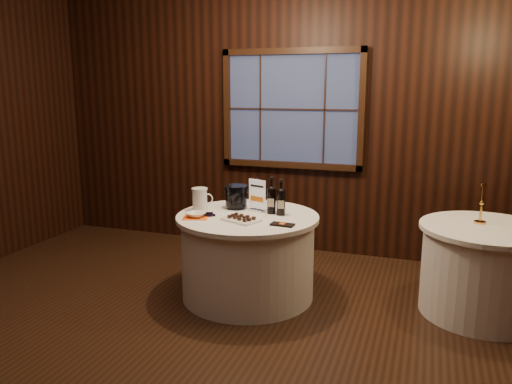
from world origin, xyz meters
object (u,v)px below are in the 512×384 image
at_px(port_bottle_left, 272,198).
at_px(ice_bucket, 236,196).
at_px(port_bottle_right, 281,200).
at_px(grape_bunch, 209,215).
at_px(main_table, 248,256).
at_px(cracker_bowl, 196,215).
at_px(side_table, 483,270).
at_px(chocolate_plate, 241,219).
at_px(glass_pitcher, 200,199).
at_px(sign_stand, 258,200).
at_px(chocolate_box, 282,225).
at_px(brass_candlestick, 481,209).

relative_size(port_bottle_left, ice_bucket, 1.52).
bearing_deg(port_bottle_right, grape_bunch, -171.06).
distance_m(main_table, cracker_bowl, 0.62).
bearing_deg(side_table, chocolate_plate, -165.77).
relative_size(chocolate_plate, glass_pitcher, 1.74).
relative_size(sign_stand, cracker_bowl, 1.86).
bearing_deg(chocolate_plate, side_table, 14.23).
relative_size(main_table, chocolate_plate, 3.45).
distance_m(port_bottle_left, chocolate_box, 0.43).
bearing_deg(chocolate_box, main_table, 153.92).
relative_size(sign_stand, port_bottle_right, 0.95).
distance_m(port_bottle_right, ice_bucket, 0.48).
height_order(sign_stand, chocolate_box, sign_stand).
distance_m(chocolate_plate, brass_candlestick, 2.02).
bearing_deg(grape_bunch, glass_pitcher, 134.32).
relative_size(side_table, port_bottle_left, 3.21).
bearing_deg(port_bottle_left, chocolate_box, -68.34).
distance_m(chocolate_plate, grape_bunch, 0.32).
distance_m(chocolate_box, cracker_bowl, 0.80).
bearing_deg(side_table, glass_pitcher, -173.31).
bearing_deg(port_bottle_left, port_bottle_right, -24.02).
distance_m(side_table, chocolate_box, 1.74).
bearing_deg(grape_bunch, sign_stand, 44.28).
xyz_separation_m(main_table, brass_candlestick, (1.95, 0.39, 0.51)).
bearing_deg(sign_stand, side_table, 23.58).
bearing_deg(port_bottle_left, chocolate_plate, -125.77).
height_order(port_bottle_right, brass_candlestick, brass_candlestick).
xyz_separation_m(main_table, chocolate_box, (0.39, -0.23, 0.39)).
distance_m(sign_stand, port_bottle_right, 0.25).
xyz_separation_m(ice_bucket, grape_bunch, (-0.11, -0.37, -0.10)).
height_order(sign_stand, ice_bucket, sign_stand).
xyz_separation_m(side_table, glass_pitcher, (-2.47, -0.29, 0.49)).
distance_m(grape_bunch, cracker_bowl, 0.12).
bearing_deg(cracker_bowl, port_bottle_right, 25.26).
height_order(main_table, side_table, same).
height_order(port_bottle_left, brass_candlestick, brass_candlestick).
distance_m(port_bottle_left, port_bottle_right, 0.10).
height_order(sign_stand, cracker_bowl, sign_stand).
height_order(side_table, port_bottle_left, port_bottle_left).
xyz_separation_m(ice_bucket, brass_candlestick, (2.13, 0.19, 0.01)).
distance_m(port_bottle_left, glass_pitcher, 0.67).
bearing_deg(port_bottle_left, glass_pitcher, -178.60).
bearing_deg(main_table, brass_candlestick, 11.27).
relative_size(ice_bucket, chocolate_box, 1.15).
bearing_deg(cracker_bowl, brass_candlestick, 14.57).
height_order(chocolate_plate, brass_candlestick, brass_candlestick).
bearing_deg(port_bottle_left, grape_bunch, -157.88).
bearing_deg(port_bottle_left, side_table, -3.20).
height_order(side_table, sign_stand, sign_stand).
bearing_deg(side_table, cracker_bowl, -167.73).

